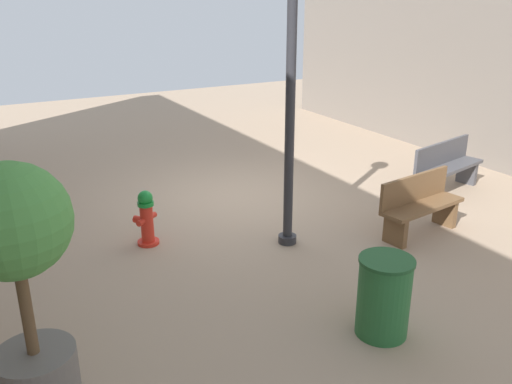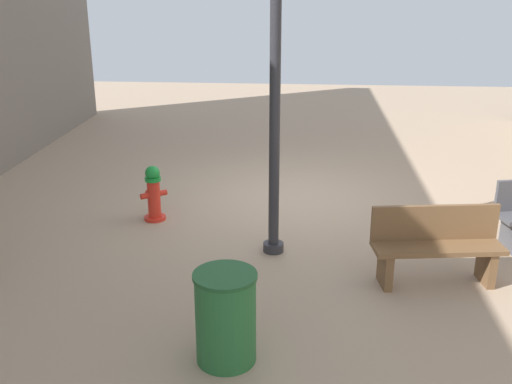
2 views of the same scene
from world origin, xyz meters
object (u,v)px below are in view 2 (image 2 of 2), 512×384
Objects in this scene: fire_hydrant at (154,193)px; bench_far at (436,245)px; trash_bin at (226,317)px; street_lamp at (275,68)px.

bench_far is at bearing 156.47° from fire_hydrant.
fire_hydrant is 0.93× the size of trash_bin.
trash_bin is (2.33, 1.81, -0.02)m from bench_far.
bench_far reaches higher than trash_bin.
street_lamp is at bearing -19.19° from bench_far.
street_lamp reaches higher than trash_bin.
fire_hydrant is at bearing -65.90° from trash_bin.
trash_bin is at bearing 37.90° from bench_far.
street_lamp is at bearing 152.16° from fire_hydrant.
bench_far is at bearing 160.81° from street_lamp.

